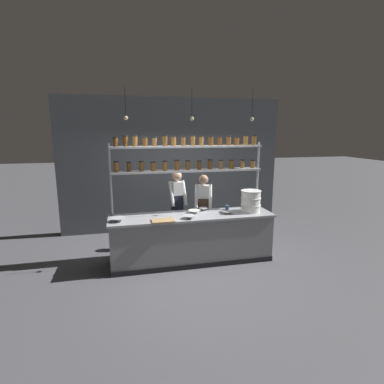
% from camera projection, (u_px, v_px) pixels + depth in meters
% --- Properties ---
extents(ground_plane, '(40.00, 40.00, 0.00)m').
position_uv_depth(ground_plane, '(192.00, 260.00, 5.82)').
color(ground_plane, '#4C4C51').
extents(back_wall, '(5.48, 0.12, 3.26)m').
position_uv_depth(back_wall, '(173.00, 165.00, 7.47)').
color(back_wall, '#4C5156').
rests_on(back_wall, ground_plane).
extents(prep_counter, '(3.08, 0.76, 0.92)m').
position_uv_depth(prep_counter, '(192.00, 238.00, 5.72)').
color(prep_counter, gray).
rests_on(prep_counter, ground_plane).
extents(spice_shelf_unit, '(2.96, 0.28, 2.39)m').
position_uv_depth(spice_shelf_unit, '(188.00, 159.00, 5.74)').
color(spice_shelf_unit, '#999BA0').
rests_on(spice_shelf_unit, ground_plane).
extents(chef_left, '(0.40, 0.33, 1.65)m').
position_uv_depth(chef_left, '(177.00, 204.00, 6.37)').
color(chef_left, black).
rests_on(chef_left, ground_plane).
extents(chef_center, '(0.41, 0.34, 1.58)m').
position_uv_depth(chef_center, '(203.00, 207.00, 6.32)').
color(chef_center, black).
rests_on(chef_center, ground_plane).
extents(container_stack, '(0.39, 0.39, 0.42)m').
position_uv_depth(container_stack, '(251.00, 201.00, 5.82)').
color(container_stack, white).
rests_on(container_stack, prep_counter).
extents(cutting_board, '(0.40, 0.26, 0.02)m').
position_uv_depth(cutting_board, '(163.00, 221.00, 5.23)').
color(cutting_board, '#A88456').
rests_on(cutting_board, prep_counter).
extents(prep_bowl_near_left, '(0.22, 0.22, 0.06)m').
position_uv_depth(prep_bowl_near_left, '(189.00, 217.00, 5.39)').
color(prep_bowl_near_left, '#B2B7BC').
rests_on(prep_bowl_near_left, prep_counter).
extents(prep_bowl_center_front, '(0.23, 0.23, 0.06)m').
position_uv_depth(prep_bowl_center_front, '(194.00, 212.00, 5.72)').
color(prep_bowl_center_front, silver).
rests_on(prep_bowl_center_front, prep_counter).
extents(prep_bowl_center_back, '(0.19, 0.19, 0.05)m').
position_uv_depth(prep_bowl_center_back, '(227.00, 212.00, 5.70)').
color(prep_bowl_center_back, silver).
rests_on(prep_bowl_center_back, prep_counter).
extents(prep_bowl_near_right, '(0.18, 0.18, 0.05)m').
position_uv_depth(prep_bowl_near_right, '(203.00, 209.00, 5.94)').
color(prep_bowl_near_right, silver).
rests_on(prep_bowl_near_right, prep_counter).
extents(prep_bowl_far_left, '(0.25, 0.25, 0.07)m').
position_uv_depth(prep_bowl_far_left, '(118.00, 220.00, 5.21)').
color(prep_bowl_far_left, '#B2B7BC').
rests_on(prep_bowl_far_left, prep_counter).
extents(serving_cup_front, '(0.08, 0.08, 0.09)m').
position_uv_depth(serving_cup_front, '(227.00, 207.00, 6.01)').
color(serving_cup_front, '#334C70').
rests_on(serving_cup_front, prep_counter).
extents(pendant_light_row, '(2.35, 0.07, 0.56)m').
position_uv_depth(pendant_light_row, '(192.00, 117.00, 5.27)').
color(pendant_light_row, black).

